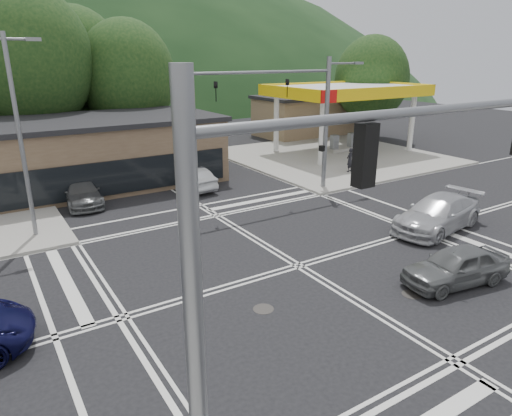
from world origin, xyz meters
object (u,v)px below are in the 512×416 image
pedestrian (350,160)px  car_grey_center (456,266)px  car_silver_east (438,213)px  car_queue_a (191,178)px  car_queue_b (201,155)px  car_northbound (82,193)px

pedestrian → car_grey_center: bearing=44.2°
car_silver_east → car_queue_a: bearing=-159.9°
car_queue_a → car_silver_east: bearing=113.2°
car_queue_b → pedestrian: (7.72, -8.19, 0.23)m
car_queue_a → car_northbound: size_ratio=0.91×
car_silver_east → car_queue_b: 18.96m
car_northbound → pedestrian: pedestrian is taller
car_queue_b → car_grey_center: bearing=97.2°
car_grey_center → car_queue_b: car_queue_b is taller
car_queue_b → pedestrian: bearing=141.8°
car_queue_b → car_northbound: car_queue_b is taller
car_queue_b → car_queue_a: bearing=67.1°
car_grey_center → car_silver_east: bearing=142.7°
car_queue_a → car_northbound: bearing=-10.1°
pedestrian → car_silver_east: bearing=52.8°
car_queue_b → car_northbound: bearing=36.3°
car_northbound → car_queue_b: bearing=32.6°
car_queue_a → car_northbound: (-6.50, 0.47, -0.02)m
car_queue_a → car_queue_b: bearing=-127.3°
car_grey_center → pedestrian: 16.56m
car_silver_east → pedestrian: pedestrian is taller
car_grey_center → car_silver_east: car_silver_east is taller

